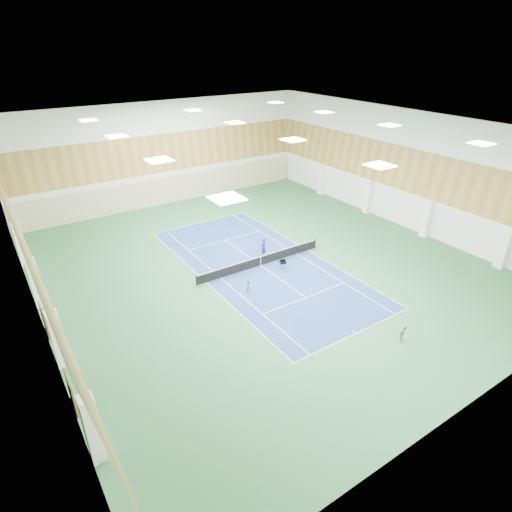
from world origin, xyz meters
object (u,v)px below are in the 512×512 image
(tennis_net, at_px, (261,260))
(child_court, at_px, (249,286))
(child_apron, at_px, (402,334))
(ball_cart, at_px, (283,265))
(coach, at_px, (263,247))

(tennis_net, relative_size, child_court, 12.19)
(tennis_net, height_order, child_court, tennis_net)
(tennis_net, distance_m, child_apron, 14.26)
(tennis_net, height_order, child_apron, tennis_net)
(tennis_net, distance_m, ball_cart, 2.07)
(coach, relative_size, child_apron, 1.64)
(ball_cart, bearing_deg, tennis_net, 144.08)
(coach, distance_m, child_court, 6.51)
(tennis_net, bearing_deg, child_apron, -81.94)
(child_apron, distance_m, ball_cart, 12.51)
(coach, bearing_deg, ball_cart, 66.56)
(ball_cart, bearing_deg, child_court, -145.21)
(child_court, bearing_deg, child_apron, -108.59)
(tennis_net, distance_m, child_court, 4.52)
(coach, distance_m, ball_cart, 3.15)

